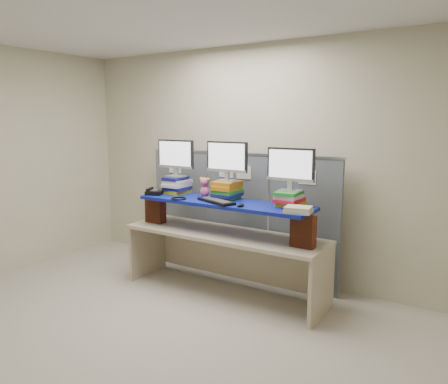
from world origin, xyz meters
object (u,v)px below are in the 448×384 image
Objects in this scene: desk at (224,245)px; desk_phone at (154,192)px; blue_board at (224,203)px; monitor_right at (291,167)px; monitor_left at (176,156)px; keyboard at (216,201)px; monitor_center at (227,159)px.

desk_phone is at bearing -173.93° from desk.
blue_board is 3.95× the size of monitor_right.
monitor_left is 0.87m from keyboard.
monitor_right is 2.10× the size of desk_phone.
desk_phone is (-0.89, -0.00, 0.01)m from keyboard.
monitor_right is at bearing -0.00° from monitor_center.
desk_phone reaches higher than desk.
monitor_center reaches higher than desk.
desk_phone is at bearing -172.47° from monitor_right.
desk is at bearing -170.61° from monitor_right.
desk is at bearing -18.96° from desk_phone.
keyboard is (-0.74, -0.23, -0.39)m from monitor_right.
desk_phone is at bearing -166.21° from monitor_center.
blue_board is 0.12m from keyboard.
monitor_center reaches higher than keyboard.
monitor_left is at bearing 180.00° from monitor_center.
monitor_left reaches higher than monitor_right.
keyboard is at bearing -105.91° from desk.
keyboard is (-0.03, -0.11, 0.50)m from desk.
monitor_right is at bearing -0.00° from monitor_left.
monitor_right is (0.75, 0.01, -0.04)m from monitor_center.
monitor_center is at bearing 113.57° from keyboard.
desk is 0.47m from blue_board.
monitor_left is 0.50m from desk_phone.
monitor_left reaches higher than desk.
monitor_left is at bearing 180.00° from monitor_right.
blue_board is at bearing 95.65° from keyboard.
blue_board is 3.95× the size of monitor_left.
monitor_left is 1.47m from monitor_right.
desk_phone is at bearing -127.52° from monitor_left.
monitor_right is 0.87m from keyboard.
desk_phone is (-1.63, -0.24, -0.37)m from monitor_right.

